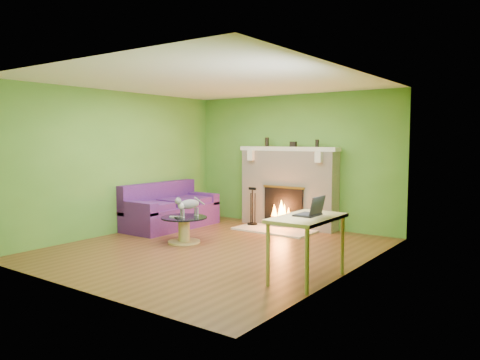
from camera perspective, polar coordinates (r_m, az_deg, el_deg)
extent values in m
plane|color=brown|center=(7.48, -3.12, -8.36)|extent=(5.00, 5.00, 0.00)
plane|color=white|center=(7.33, -3.22, 11.84)|extent=(5.00, 5.00, 0.00)
plane|color=#4C852B|center=(9.36, 6.50, 2.36)|extent=(5.00, 0.00, 5.00)
plane|color=#4C852B|center=(5.57, -19.53, 0.32)|extent=(5.00, 0.00, 5.00)
plane|color=#4C852B|center=(8.87, -14.55, 2.08)|extent=(0.00, 5.00, 5.00)
plane|color=#4C852B|center=(6.13, 13.43, 0.88)|extent=(0.00, 5.00, 5.00)
plane|color=silver|center=(5.30, 9.67, 3.02)|extent=(0.00, 1.20, 1.20)
plane|color=white|center=(5.31, 9.60, 3.02)|extent=(0.00, 1.06, 1.06)
cube|color=beige|center=(9.25, 5.93, -1.09)|extent=(2.00, 0.35, 1.50)
cube|color=black|center=(9.13, 5.32, -3.12)|extent=(0.85, 0.03, 0.68)
cube|color=#BF8A2F|center=(9.08, 5.32, -0.88)|extent=(0.91, 0.02, 0.04)
cylinder|color=black|center=(9.14, 5.20, -4.89)|extent=(0.55, 0.07, 0.07)
cube|color=silver|center=(9.18, 5.88, 3.81)|extent=(2.10, 0.28, 0.08)
cube|color=silver|center=(9.42, 1.35, 3.01)|extent=(0.12, 0.10, 0.20)
cube|color=silver|center=(8.66, 9.57, 2.77)|extent=(0.12, 0.10, 0.20)
cube|color=beige|center=(8.91, 4.20, -6.08)|extent=(1.50, 0.75, 0.03)
cube|color=silver|center=(9.18, 5.88, 3.81)|extent=(2.10, 0.28, 0.08)
cube|color=#45195F|center=(9.26, -8.36, -4.42)|extent=(0.88, 1.94, 0.44)
cube|color=#45195F|center=(9.45, -9.92, -1.94)|extent=(0.20, 1.94, 0.55)
cube|color=#45195F|center=(8.62, -12.42, -3.31)|extent=(0.88, 0.20, 0.22)
cube|color=#45195F|center=(9.86, -4.86, -2.18)|extent=(0.88, 0.20, 0.22)
cube|color=#45195F|center=(8.80, -10.63, -3.11)|extent=(0.70, 0.52, 0.12)
cube|color=#45195F|center=(9.26, -7.73, -2.68)|extent=(0.70, 0.52, 0.12)
cube|color=#45195F|center=(9.66, -5.50, -2.34)|extent=(0.70, 0.52, 0.12)
cylinder|color=tan|center=(7.95, -6.82, -7.47)|extent=(0.54, 0.54, 0.03)
cylinder|color=tan|center=(7.91, -6.84, -6.04)|extent=(0.19, 0.19, 0.37)
cylinder|color=black|center=(7.88, -6.85, -4.57)|extent=(0.77, 0.77, 0.02)
cube|color=tan|center=(5.76, 8.18, -4.61)|extent=(0.62, 1.07, 0.04)
cylinder|color=tan|center=(5.56, 3.42, -9.10)|extent=(0.05, 0.05, 0.75)
cylinder|color=tan|center=(5.31, 8.17, -9.81)|extent=(0.05, 0.05, 0.75)
cylinder|color=tan|center=(6.37, 8.09, -7.31)|extent=(0.05, 0.05, 0.75)
cylinder|color=tan|center=(6.15, 12.37, -7.81)|extent=(0.05, 0.05, 0.75)
cube|color=#99989B|center=(7.85, -7.99, -4.45)|extent=(0.17, 0.12, 0.02)
cube|color=black|center=(7.73, -7.65, -4.61)|extent=(0.16, 0.11, 0.02)
cylinder|color=black|center=(9.46, 3.30, 4.65)|extent=(0.08, 0.08, 0.18)
cylinder|color=black|center=(8.91, 9.38, 4.44)|extent=(0.07, 0.07, 0.14)
cube|color=black|center=(9.15, 6.51, 4.36)|extent=(0.12, 0.08, 0.10)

